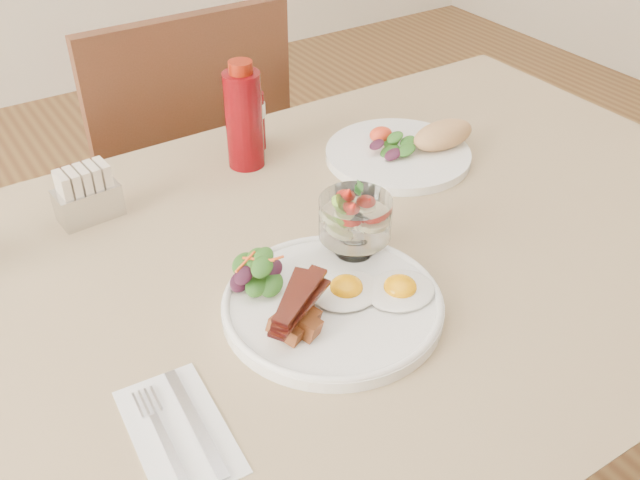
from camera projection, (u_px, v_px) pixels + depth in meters
table at (354, 294)px, 1.07m from camera, size 1.33×0.88×0.75m
chair_far at (182, 181)px, 1.60m from camera, size 0.42×0.42×0.93m
main_plate at (333, 306)px, 0.90m from camera, size 0.28×0.28×0.02m
fried_eggs at (373, 289)px, 0.90m from camera, size 0.15×0.12×0.03m
bacon_potato_pile at (298, 313)px, 0.84m from camera, size 0.11×0.09×0.05m
side_salad at (258, 274)px, 0.91m from camera, size 0.08×0.07×0.04m
fruit_cup at (355, 218)px, 0.95m from camera, size 0.10×0.10×0.10m
second_plate at (409, 148)px, 1.22m from camera, size 0.26×0.25×0.06m
ketchup_bottle at (244, 118)px, 1.16m from camera, size 0.08×0.08×0.18m
hot_sauce_bottle at (256, 117)px, 1.22m from camera, size 0.04×0.04×0.12m
sugar_caddy at (87, 196)px, 1.05m from camera, size 0.10×0.06×0.08m
napkin_cutlery at (180, 430)px, 0.75m from camera, size 0.11×0.18×0.01m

